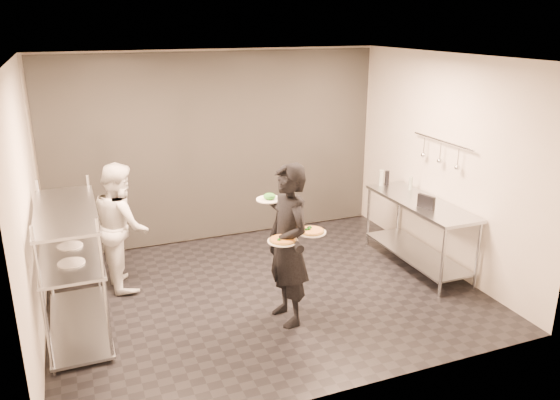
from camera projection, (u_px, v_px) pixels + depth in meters
name	position (u px, v px, depth m)	size (l,w,h in m)	color
room_shell	(234.00, 160.00, 7.28)	(5.00, 4.00, 2.80)	black
pass_rack	(72.00, 263.00, 5.69)	(0.60, 1.60, 1.50)	#BBBEC2
prep_counter	(419.00, 222.00, 7.25)	(0.60, 1.80, 0.92)	#BBBEC2
utensil_rail	(441.00, 153.00, 7.05)	(0.07, 1.20, 0.31)	#BBBEC2
waiter	(288.00, 245.00, 5.82)	(0.65, 0.43, 1.79)	black
chef	(122.00, 225.00, 6.67)	(0.77, 0.60, 1.58)	white
pizza_plate_near	(283.00, 240.00, 5.59)	(0.32, 0.32, 0.05)	white
pizza_plate_far	(311.00, 231.00, 5.67)	(0.31, 0.31, 0.05)	white
salad_plate	(270.00, 198.00, 5.92)	(0.29, 0.29, 0.07)	white
pos_monitor	(426.00, 202.00, 6.85)	(0.05, 0.24, 0.17)	black
bottle_green	(381.00, 178.00, 7.79)	(0.06, 0.06, 0.23)	gray
bottle_clear	(411.00, 183.00, 7.60)	(0.06, 0.06, 0.19)	gray
bottle_dark	(387.00, 178.00, 7.82)	(0.06, 0.06, 0.21)	black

